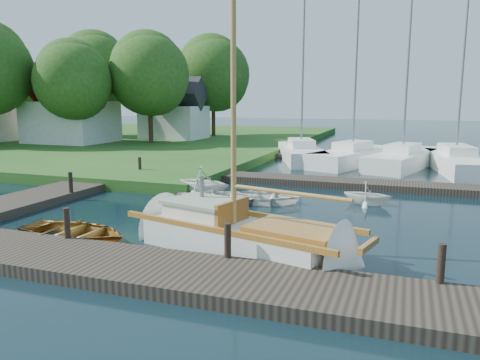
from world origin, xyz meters
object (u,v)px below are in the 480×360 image
(tree_5, at_px, (11,82))
(marina_boat_2, at_px, (402,158))
(tender_d, at_px, (368,192))
(tree_4, at_px, (95,72))
(mooring_post_1, at_px, (67,223))
(house_c, at_px, (174,114))
(tender_b, at_px, (203,180))
(marina_boat_0, at_px, (301,152))
(tender_c, at_px, (259,195))
(mooring_post_3, at_px, (441,264))
(tree_7, at_px, (213,74))
(mooring_post_2, at_px, (228,240))
(mooring_post_4, at_px, (71,182))
(tree_2, at_px, (73,80))
(tender_a, at_px, (218,195))
(tree_3, at_px, (149,74))
(marina_boat_3, at_px, (455,160))
(house_a, at_px, (71,111))
(mooring_post_5, at_px, (140,165))
(sailboat, at_px, (245,238))
(marina_boat_1, at_px, (353,155))

(tree_5, bearing_deg, marina_boat_2, -10.82)
(tender_d, distance_m, tree_4, 32.65)
(mooring_post_1, bearing_deg, house_c, 112.17)
(mooring_post_1, distance_m, tender_b, 7.56)
(marina_boat_0, bearing_deg, tender_c, 164.82)
(mooring_post_1, bearing_deg, mooring_post_3, 0.00)
(tree_7, bearing_deg, mooring_post_3, -59.90)
(mooring_post_2, xyz_separation_m, mooring_post_4, (-8.50, 5.00, 0.00))
(house_c, bearing_deg, tree_2, -116.70)
(tender_a, height_order, tree_3, tree_3)
(tender_a, xyz_separation_m, marina_boat_3, (9.17, 12.17, 0.24))
(tree_4, bearing_deg, mooring_post_3, -44.01)
(marina_boat_3, height_order, house_a, marina_boat_3)
(tree_3, relative_size, tree_4, 0.90)
(mooring_post_3, xyz_separation_m, marina_boat_0, (-7.10, 19.53, -0.12))
(tender_a, bearing_deg, tree_2, 33.09)
(tender_a, xyz_separation_m, tree_4, (-20.61, 20.69, 6.04))
(mooring_post_5, distance_m, tender_a, 6.70)
(tender_d, height_order, tree_5, tree_5)
(mooring_post_5, relative_size, tree_3, 0.09)
(marina_boat_3, bearing_deg, marina_boat_0, 74.71)
(mooring_post_1, bearing_deg, tree_3, 115.51)
(tender_c, bearing_deg, house_c, 25.03)
(tree_5, bearing_deg, mooring_post_3, -34.83)
(mooring_post_4, bearing_deg, tree_5, 138.92)
(sailboat, bearing_deg, marina_boat_2, 92.60)
(mooring_post_4, bearing_deg, house_c, 107.65)
(marina_boat_1, xyz_separation_m, tree_5, (-32.16, 6.11, 4.85))
(tender_b, height_order, tree_4, tree_4)
(mooring_post_4, height_order, tender_a, mooring_post_4)
(mooring_post_4, bearing_deg, marina_boat_0, 67.90)
(marina_boat_1, bearing_deg, tender_a, -175.47)
(tender_c, bearing_deg, mooring_post_2, -178.35)
(house_c, bearing_deg, tender_a, -58.57)
(tender_a, distance_m, tender_d, 5.62)
(marina_boat_2, xyz_separation_m, tree_5, (-35.01, 6.69, 4.85))
(tree_3, bearing_deg, mooring_post_1, -64.49)
(marina_boat_0, height_order, house_a, marina_boat_0)
(house_a, bearing_deg, mooring_post_3, -38.93)
(tender_d, distance_m, house_a, 27.30)
(mooring_post_3, height_order, tender_c, mooring_post_3)
(mooring_post_1, xyz_separation_m, tender_b, (0.48, 7.54, -0.04))
(mooring_post_2, distance_m, mooring_post_5, 13.12)
(sailboat, bearing_deg, marina_boat_3, 84.16)
(house_a, relative_size, house_c, 1.19)
(tender_c, height_order, marina_boat_1, marina_boat_1)
(sailboat, distance_m, tender_c, 5.71)
(mooring_post_4, height_order, house_a, house_a)
(tender_d, relative_size, marina_boat_1, 0.17)
(mooring_post_5, bearing_deg, tree_5, 146.80)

